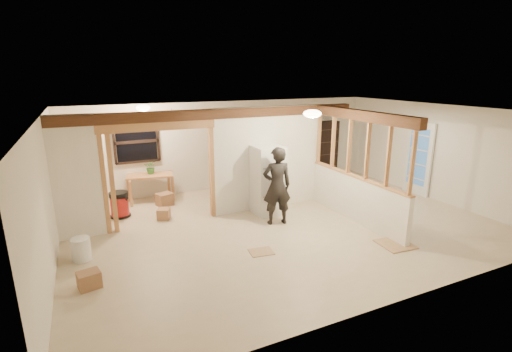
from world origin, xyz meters
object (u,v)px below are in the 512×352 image
work_table (151,188)px  bookshelf (324,149)px  woman (277,186)px  shop_vac (119,204)px  refrigerator (268,180)px

work_table → bookshelf: 5.58m
bookshelf → woman: bearing=-138.6°
shop_vac → bookshelf: 6.51m
shop_vac → woman: bearing=-31.1°
shop_vac → bookshelf: bookshelf is taller
woman → work_table: 3.58m
woman → refrigerator: bearing=-88.0°
shop_vac → bookshelf: size_ratio=0.34×
refrigerator → shop_vac: bearing=159.4°
refrigerator → shop_vac: 3.50m
woman → bookshelf: 4.37m
refrigerator → woman: bearing=-99.6°
refrigerator → woman: (-0.11, -0.67, 0.06)m
woman → shop_vac: size_ratio=2.84×
shop_vac → bookshelf: bearing=8.8°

